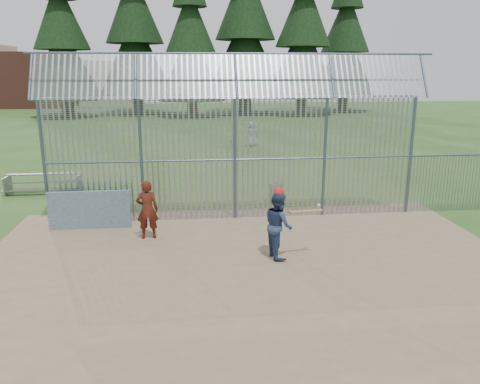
{
  "coord_description": "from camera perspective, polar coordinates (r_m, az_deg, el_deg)",
  "views": [
    {
      "loc": [
        -1.48,
        -11.42,
        4.84
      ],
      "look_at": [
        0.0,
        2.0,
        1.3
      ],
      "focal_mm": 35.0,
      "sensor_mm": 36.0,
      "label": 1
    }
  ],
  "objects": [
    {
      "name": "bleacher",
      "position": [
        20.46,
        -22.82,
        1.02
      ],
      "size": [
        3.0,
        0.95,
        0.72
      ],
      "color": "slate",
      "rests_on": "ground"
    },
    {
      "name": "conifer_row",
      "position": [
        53.37,
        -2.79,
        21.13
      ],
      "size": [
        38.48,
        12.26,
        20.2
      ],
      "color": "#332319",
      "rests_on": "ground"
    },
    {
      "name": "bg_kid_seated",
      "position": [
        28.76,
        -0.89,
        5.83
      ],
      "size": [
        0.48,
        0.47,
        0.82
      ],
      "primitive_type": "imported",
      "rotation": [
        0.0,
        0.0,
        2.38
      ],
      "color": "slate",
      "rests_on": "ground"
    },
    {
      "name": "distant_buildings",
      "position": [
        71.3,
        -24.64,
        12.41
      ],
      "size": [
        26.5,
        10.5,
        8.0
      ],
      "color": "brown",
      "rests_on": "ground"
    },
    {
      "name": "trash_can",
      "position": [
        17.58,
        4.35,
        -0.05
      ],
      "size": [
        0.56,
        0.56,
        0.82
      ],
      "color": "#94979D",
      "rests_on": "ground"
    },
    {
      "name": "batter",
      "position": [
        12.31,
        4.69,
        -4.01
      ],
      "size": [
        0.81,
        0.97,
        1.77
      ],
      "primitive_type": "imported",
      "rotation": [
        0.0,
        0.0,
        1.75
      ],
      "color": "navy",
      "rests_on": "dirt_infield"
    },
    {
      "name": "backstop_fence",
      "position": [
        15.41,
        6.14,
        5.35
      ],
      "size": [
        20.09,
        0.81,
        5.3
      ],
      "color": "#47566B",
      "rests_on": "ground"
    },
    {
      "name": "onlooker",
      "position": [
        13.88,
        -11.23,
        -2.12
      ],
      "size": [
        0.65,
        0.45,
        1.75
      ],
      "primitive_type": "imported",
      "rotation": [
        0.0,
        0.0,
        3.19
      ],
      "color": "maroon",
      "rests_on": "dirt_infield"
    },
    {
      "name": "bg_kid_standing",
      "position": [
        30.39,
        1.49,
        7.06
      ],
      "size": [
        0.91,
        0.75,
        1.61
      ],
      "primitive_type": "imported",
      "rotation": [
        0.0,
        0.0,
        3.48
      ],
      "color": "gray",
      "rests_on": "ground"
    },
    {
      "name": "batting_gear",
      "position": [
        12.09,
        5.39,
        -0.52
      ],
      "size": [
        1.27,
        0.37,
        0.66
      ],
      "color": "red",
      "rests_on": "ground"
    },
    {
      "name": "dirt_infield",
      "position": [
        12.03,
        1.33,
        -8.98
      ],
      "size": [
        14.0,
        10.0,
        0.02
      ],
      "primitive_type": "cube",
      "color": "#756047",
      "rests_on": "ground"
    },
    {
      "name": "ground",
      "position": [
        12.49,
        1.02,
        -8.11
      ],
      "size": [
        120.0,
        120.0,
        0.0
      ],
      "primitive_type": "plane",
      "color": "#2D511E",
      "rests_on": "ground"
    },
    {
      "name": "dugout_wall",
      "position": [
        15.25,
        -17.85,
        -2.1
      ],
      "size": [
        2.5,
        0.12,
        1.2
      ],
      "primitive_type": "cube",
      "color": "#38566B",
      "rests_on": "dirt_infield"
    }
  ]
}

